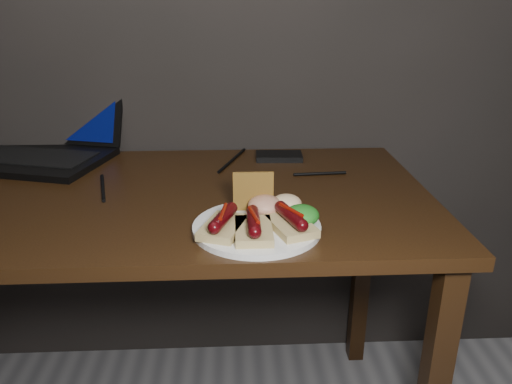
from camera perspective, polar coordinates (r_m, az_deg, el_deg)
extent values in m
cube|color=black|center=(1.23, -13.52, -0.77)|extent=(1.40, 0.70, 0.03)
cube|color=black|center=(1.69, 12.02, -8.33)|extent=(0.05, 0.05, 0.72)
cube|color=black|center=(1.53, -24.15, 3.38)|extent=(0.45, 0.37, 0.02)
cube|color=black|center=(1.53, -24.21, 3.75)|extent=(0.36, 0.23, 0.00)
cube|color=black|center=(1.65, -21.23, 9.32)|extent=(0.40, 0.19, 0.23)
cube|color=#06063E|center=(1.65, -21.23, 9.32)|extent=(0.36, 0.17, 0.20)
cube|color=black|center=(1.44, 2.64, 4.09)|extent=(0.13, 0.08, 0.02)
cylinder|color=black|center=(1.26, -17.10, 0.49)|extent=(0.05, 0.18, 0.01)
cylinder|color=black|center=(1.42, -2.73, 3.67)|extent=(0.08, 0.21, 0.01)
cylinder|color=black|center=(1.32, 7.30, 2.10)|extent=(0.14, 0.02, 0.01)
cylinder|color=white|center=(1.00, 0.08, -4.05)|extent=(0.32, 0.32, 0.01)
cube|color=#CEBB79|center=(0.97, -3.75, -4.04)|extent=(0.10, 0.13, 0.02)
cylinder|color=#49040A|center=(0.96, -3.78, -2.93)|extent=(0.06, 0.10, 0.02)
sphere|color=#49040A|center=(0.92, -4.81, -4.10)|extent=(0.03, 0.02, 0.02)
sphere|color=#49040A|center=(1.00, -2.84, -1.86)|extent=(0.03, 0.02, 0.02)
cylinder|color=#690E05|center=(0.95, -3.80, -2.25)|extent=(0.02, 0.07, 0.01)
cube|color=#CEBB79|center=(0.95, -0.27, -4.47)|extent=(0.07, 0.12, 0.02)
cylinder|color=#49040A|center=(0.94, -0.27, -3.35)|extent=(0.03, 0.10, 0.02)
sphere|color=#49040A|center=(0.90, -0.13, -4.61)|extent=(0.03, 0.02, 0.02)
sphere|color=#49040A|center=(0.99, -0.39, -2.19)|extent=(0.03, 0.02, 0.02)
cylinder|color=#690E05|center=(0.94, -0.27, -2.65)|extent=(0.02, 0.07, 0.01)
cube|color=#CEBB79|center=(0.98, 3.97, -3.83)|extent=(0.10, 0.13, 0.02)
cylinder|color=#49040A|center=(0.97, 4.00, -2.73)|extent=(0.05, 0.10, 0.02)
sphere|color=#49040A|center=(0.93, 5.27, -3.83)|extent=(0.03, 0.02, 0.02)
sphere|color=#49040A|center=(1.01, 2.83, -1.71)|extent=(0.03, 0.02, 0.02)
cylinder|color=#690E05|center=(0.96, 4.02, -2.05)|extent=(0.04, 0.06, 0.01)
cube|color=olive|center=(1.05, -0.31, 0.08)|extent=(0.08, 0.01, 0.08)
ellipsoid|color=#1B6313|center=(0.99, 5.24, -2.65)|extent=(0.07, 0.07, 0.04)
ellipsoid|color=maroon|center=(1.03, 1.03, -1.53)|extent=(0.07, 0.07, 0.04)
ellipsoid|color=silver|center=(1.05, 3.51, -1.28)|extent=(0.06, 0.06, 0.04)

